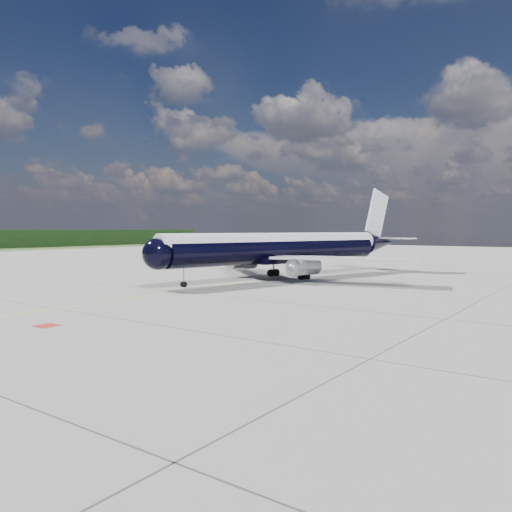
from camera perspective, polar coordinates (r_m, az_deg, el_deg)
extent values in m
plane|color=#9A978F|center=(73.35, 1.85, -2.52)|extent=(320.00, 320.00, 0.00)
cube|color=yellow|center=(69.28, -0.46, -2.85)|extent=(0.16, 160.00, 0.01)
cube|color=maroon|center=(40.31, -22.79, -7.36)|extent=(1.60, 1.60, 0.01)
cylinder|color=black|center=(72.28, 2.86, 0.75)|extent=(12.66, 38.00, 3.82)
sphere|color=black|center=(60.24, -11.12, 0.23)|extent=(4.61, 4.61, 3.82)
cone|color=black|center=(90.15, 13.81, 1.50)|extent=(5.36, 7.73, 3.82)
cylinder|color=silver|center=(72.25, 2.87, 1.50)|extent=(12.31, 39.75, 2.98)
cube|color=black|center=(60.12, -11.29, 0.75)|extent=(2.63, 1.74, 0.55)
cube|color=silver|center=(81.23, -1.50, 0.36)|extent=(17.76, 16.55, 0.32)
cube|color=silver|center=(66.26, 10.11, -0.29)|extent=(19.93, 9.67, 0.32)
cube|color=black|center=(72.35, 2.86, -0.37)|extent=(6.46, 10.75, 1.00)
cylinder|color=#B0B0B7|center=(75.96, -1.64, -0.70)|extent=(3.27, 5.02, 2.25)
cylinder|color=#B0B0B7|center=(66.36, 5.49, -1.25)|extent=(3.27, 5.02, 2.25)
sphere|color=gray|center=(74.66, -2.89, -0.76)|extent=(1.33, 1.33, 1.10)
sphere|color=gray|center=(64.86, 4.20, -1.34)|extent=(1.33, 1.33, 1.10)
cube|color=silver|center=(76.05, -1.52, -0.12)|extent=(0.97, 3.18, 1.10)
cube|color=silver|center=(66.45, 5.61, -0.59)|extent=(0.97, 3.18, 1.10)
cube|color=silver|center=(89.76, 13.66, 4.77)|extent=(1.81, 6.27, 8.56)
cube|color=silver|center=(90.13, 13.81, 2.01)|extent=(13.45, 6.19, 0.22)
cylinder|color=gray|center=(62.25, -8.28, -2.39)|extent=(0.22, 0.22, 2.11)
cylinder|color=black|center=(62.51, -8.37, -3.20)|extent=(0.34, 0.73, 0.70)
cylinder|color=black|center=(62.18, -8.17, -3.23)|extent=(0.34, 0.73, 0.70)
cylinder|color=gray|center=(75.82, 2.01, -1.31)|extent=(0.32, 0.32, 1.91)
cylinder|color=gray|center=(71.24, 5.52, -1.61)|extent=(0.32, 0.32, 1.91)
cylinder|color=black|center=(75.51, 1.70, -1.94)|extent=(0.70, 1.18, 1.10)
cylinder|color=black|center=(76.26, 2.31, -1.89)|extent=(0.70, 1.18, 1.10)
cylinder|color=black|center=(70.91, 5.21, -2.28)|extent=(0.70, 1.18, 1.10)
cylinder|color=black|center=(71.71, 5.82, -2.22)|extent=(0.70, 1.18, 1.10)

